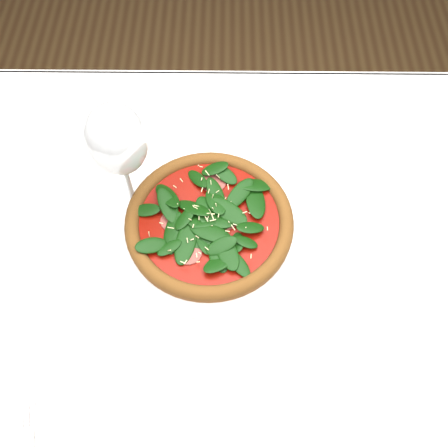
{
  "coord_description": "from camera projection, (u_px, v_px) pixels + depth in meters",
  "views": [
    {
      "loc": [
        -0.04,
        -0.37,
        1.47
      ],
      "look_at": [
        -0.05,
        0.04,
        0.77
      ],
      "focal_mm": 40.0,
      "sensor_mm": 36.0,
      "label": 1
    }
  ],
  "objects": [
    {
      "name": "plate",
      "position": [
        209.0,
        226.0,
        0.82
      ],
      "size": [
        0.32,
        0.32,
        0.01
      ],
      "color": "white",
      "rests_on": "dining_table"
    },
    {
      "name": "dining_table",
      "position": [
        250.0,
        275.0,
        0.89
      ],
      "size": [
        1.21,
        0.81,
        0.75
      ],
      "color": "silver",
      "rests_on": "ground"
    },
    {
      "name": "wine_glass",
      "position": [
        117.0,
        142.0,
        0.71
      ],
      "size": [
        0.09,
        0.09,
        0.22
      ],
      "color": "silver",
      "rests_on": "dining_table"
    },
    {
      "name": "pizza",
      "position": [
        209.0,
        220.0,
        0.8
      ],
      "size": [
        0.36,
        0.36,
        0.04
      ],
      "rotation": [
        0.0,
        0.0,
        0.42
      ],
      "color": "brown",
      "rests_on": "plate"
    },
    {
      "name": "ground",
      "position": [
        240.0,
        366.0,
        1.45
      ],
      "size": [
        6.0,
        6.0,
        0.0
      ],
      "primitive_type": "plane",
      "color": "brown",
      "rests_on": "ground"
    }
  ]
}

